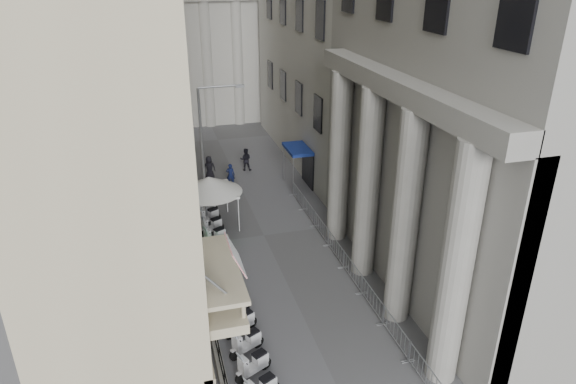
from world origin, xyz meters
The scene contains 28 objects.
iron_fence centered at (-4.30, 18.00, 0.00)m, with size 0.30×28.00×1.40m, color black, non-canonical shape.
blue_awning centered at (4.15, 26.00, 0.00)m, with size 1.60×3.00×3.00m, color navy, non-canonical shape.
scooter_3 centered at (-3.03, 7.94, 0.00)m, with size 0.56×1.40×1.50m, color silver, non-canonical shape.
scooter_4 centered at (-3.03, 9.30, 0.00)m, with size 0.56×1.40×1.50m, color silver, non-canonical shape.
scooter_5 centered at (-3.03, 10.66, 0.00)m, with size 0.56×1.40×1.50m, color silver, non-canonical shape.
scooter_6 centered at (-3.03, 12.02, 0.00)m, with size 0.56×1.40×1.50m, color silver, non-canonical shape.
scooter_7 centered at (-3.03, 13.38, 0.00)m, with size 0.56×1.40×1.50m, color silver, non-canonical shape.
scooter_8 centered at (-3.03, 14.74, 0.00)m, with size 0.56×1.40×1.50m, color silver, non-canonical shape.
scooter_9 centered at (-3.03, 16.10, 0.00)m, with size 0.56×1.40×1.50m, color silver, non-canonical shape.
scooter_10 centered at (-3.03, 17.46, 0.00)m, with size 0.56×1.40×1.50m, color silver, non-canonical shape.
scooter_11 centered at (-3.03, 18.82, 0.00)m, with size 0.56×1.40×1.50m, color silver, non-canonical shape.
scooter_12 centered at (-3.03, 20.19, 0.00)m, with size 0.56×1.40×1.50m, color silver, non-canonical shape.
scooter_13 centered at (-3.03, 21.55, 0.00)m, with size 0.56×1.40×1.50m, color silver, non-canonical shape.
scooter_14 centered at (-3.03, 22.91, 0.00)m, with size 0.56×1.40×1.50m, color silver, non-canonical shape.
barrier_0 centered at (3.36, 5.73, 0.00)m, with size 0.60×2.40×1.10m, color #989A9F, non-canonical shape.
barrier_1 centered at (3.36, 8.23, 0.00)m, with size 0.60×2.40×1.10m, color #989A9F, non-canonical shape.
barrier_2 centered at (3.36, 10.73, 0.00)m, with size 0.60×2.40×1.10m, color #989A9F, non-canonical shape.
barrier_3 centered at (3.36, 13.23, 0.00)m, with size 0.60×2.40×1.10m, color #989A9F, non-canonical shape.
barrier_4 centered at (3.36, 15.73, 0.00)m, with size 0.60×2.40×1.10m, color #989A9F, non-canonical shape.
barrier_5 centered at (3.36, 18.23, 0.00)m, with size 0.60×2.40×1.10m, color #989A9F, non-canonical shape.
barrier_6 centered at (3.36, 20.73, 0.00)m, with size 0.60×2.40×1.10m, color #989A9F, non-canonical shape.
barrier_7 centered at (3.36, 23.23, 0.00)m, with size 0.60×2.40×1.10m, color #989A9F, non-canonical shape.
security_tent centered at (-2.76, 21.32, 2.76)m, with size 4.07×4.07×3.31m.
street_lamp centered at (-2.74, 22.01, 5.22)m, with size 2.84×0.37×8.71m.
info_kiosk centered at (-4.19, 17.43, 0.90)m, with size 0.52×0.88×1.79m.
pedestrian_a centered at (-0.63, 27.38, 0.86)m, with size 0.63×0.41×1.72m, color #0E1438.
pedestrian_b centered at (1.05, 30.11, 0.92)m, with size 0.89×0.70×1.84m, color black.
pedestrian_c centered at (-2.00, 28.86, 0.96)m, with size 0.93×0.61×1.91m, color black.
Camera 1 is at (-5.96, -7.73, 15.29)m, focal length 32.00 mm.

